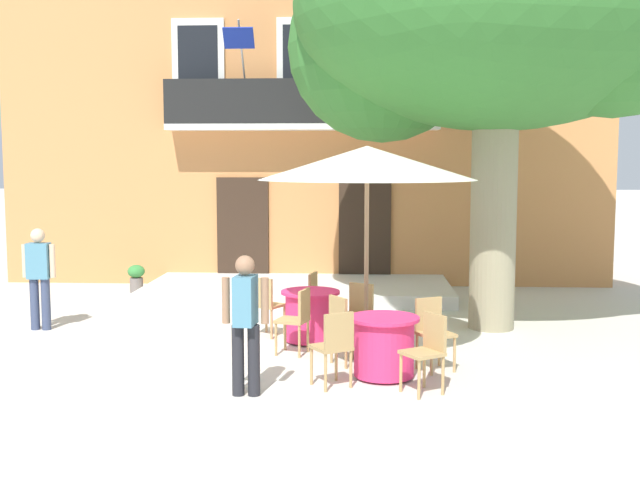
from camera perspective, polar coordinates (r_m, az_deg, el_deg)
The scene contains 18 objects.
ground_plane at distance 11.58m, azimuth -3.65°, elevation -7.34°, with size 120.00×120.00×0.00m, color beige.
building_facade at distance 18.26m, azimuth -0.76°, elevation 9.36°, with size 13.00×5.09×7.50m.
entrance_step_platform at distance 15.12m, azimuth -1.60°, elevation -3.71°, with size 5.92×2.68×0.25m, color silver.
plane_tree at distance 12.53m, azimuth 12.60°, elevation 15.89°, with size 6.46×5.67×6.89m.
cafe_table_near_tree at distance 9.50m, azimuth 4.78°, elevation -7.87°, with size 0.86×0.86×0.76m.
cafe_chair_near_tree_0 at distance 9.02m, azimuth 1.07°, elevation -7.71°, with size 0.55×0.55×0.91m.
cafe_chair_near_tree_1 at distance 8.93m, azimuth 7.99°, elevation -7.90°, with size 0.55×0.55×0.91m.
cafe_chair_near_tree_2 at distance 9.92m, azimuth 8.38°, elevation -6.52°, with size 0.54×0.54×0.91m.
cafe_chair_near_tree_3 at distance 10.03m, azimuth 1.85°, elevation -6.32°, with size 0.56×0.56×0.91m.
cafe_table_middle at distance 11.29m, azimuth -0.72°, elevation -5.64°, with size 0.86×0.86×0.76m.
cafe_chair_middle_0 at distance 10.55m, azimuth -1.71°, elevation -5.70°, with size 0.49×0.49×0.91m.
cafe_chair_middle_1 at distance 10.96m, azimuth 2.82°, elevation -5.27°, with size 0.54×0.54×0.91m.
cafe_chair_middle_2 at distance 12.00m, azimuth -0.05°, elevation -4.28°, with size 0.48×0.48×0.91m.
cafe_chair_middle_3 at distance 11.62m, azimuth -4.05°, elevation -4.63°, with size 0.54×0.54×0.91m.
cafe_umbrella at distance 10.21m, azimuth 3.52°, elevation 5.66°, with size 2.90×2.90×2.85m.
ground_planter_left at distance 15.93m, azimuth -13.49°, elevation -2.68°, with size 0.35×0.35×0.56m.
pedestrian_near_entrance at distance 12.80m, azimuth -20.15°, elevation -2.31°, with size 0.53×0.23×1.60m.
pedestrian_mid_plaza at distance 8.70m, azimuth -5.56°, elevation -5.72°, with size 0.53×0.36×1.60m.
Camera 1 is at (1.34, -11.20, 2.66)m, focal length 43.06 mm.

